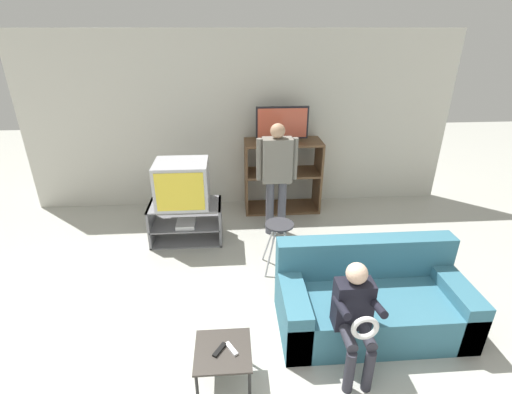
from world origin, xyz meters
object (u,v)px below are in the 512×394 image
Objects in this scene: tv_stand at (186,222)px; television_main at (182,184)px; snack_table at (223,354)px; remote_control_white at (231,349)px; television_flat at (282,125)px; person_standing_adult at (277,170)px; person_seated_child at (355,313)px; media_shelf at (282,175)px; remote_control_black at (220,350)px; couch at (370,301)px; folding_stool at (279,233)px.

tv_stand is 0.55m from television_main.
snack_table is (0.51, -2.26, 0.06)m from tv_stand.
tv_stand is 6.47× the size of remote_control_white.
television_flat is 3.34m from remote_control_white.
person_standing_adult is (0.63, 2.36, 0.56)m from remote_control_white.
snack_table is 0.08m from remote_control_white.
person_seated_child is at bearing 5.02° from snack_table.
media_shelf reaches higher than remote_control_black.
person_standing_adult is at bearing -103.81° from media_shelf.
remote_control_black is at bearing -77.99° from tv_stand.
snack_table is 2.54m from person_standing_adult.
couch is 0.66m from person_seated_child.
tv_stand is 1.65m from media_shelf.
remote_control_white is 0.08× the size of couch.
media_shelf is 2.61× the size of snack_table.
media_shelf is 0.66× the size of couch.
remote_control_black is 0.08× the size of couch.
remote_control_white is (0.58, -2.27, -0.44)m from television_main.
tv_stand is 1.37m from folding_stool.
television_main is 1.10× the size of folding_stool.
person_seated_child is (1.07, 0.10, 0.20)m from remote_control_black.
person_seated_child is (0.19, -3.01, -0.76)m from television_flat.
person_seated_child is at bearing -86.39° from television_flat.
couch is (1.31, 0.57, -0.10)m from remote_control_white.
person_standing_adult is at bearing 110.79° from couch.
snack_table is at bearing -77.17° from television_main.
television_flat is 1.80m from folding_stool.
media_shelf is 0.85m from person_standing_adult.
remote_control_white is (0.07, -0.00, 0.05)m from snack_table.
snack_table is 0.06m from remote_control_black.
remote_control_black is 0.09× the size of person_standing_adult.
remote_control_white is (-0.81, -3.11, -0.19)m from media_shelf.
media_shelf is 1.90× the size of folding_stool.
television_main is 0.38× the size of couch.
folding_stool is (1.14, -0.72, 0.22)m from tv_stand.
television_main is 1.68m from television_flat.
television_flat is at bearing 101.65° from couch.
tv_stand is 2.32m from remote_control_black.
person_standing_adult is at bearing 73.64° from snack_table.
snack_table is 3.02× the size of remote_control_black.
folding_stool is 0.61× the size of person_seated_child.
person_standing_adult is (0.72, 2.37, 0.56)m from remote_control_black.
tv_stand is 2.14× the size of snack_table.
couch is at bearing -69.21° from person_standing_adult.
television_flat is 5.24× the size of remote_control_white.
snack_table is at bearing 44.86° from remote_control_black.
snack_table is at bearing -105.76° from media_shelf.
remote_control_black is at bearing -105.78° from television_flat.
tv_stand is at bearing -39.93° from television_main.
tv_stand is 0.61× the size of person_standing_adult.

